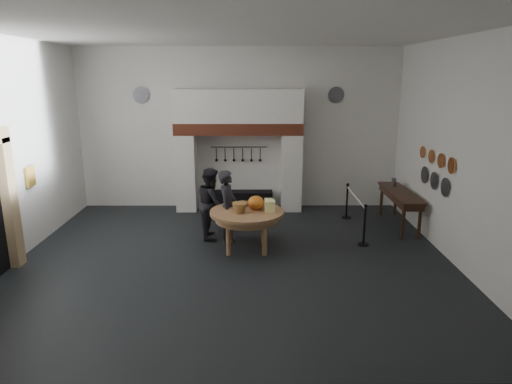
{
  "coord_description": "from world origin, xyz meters",
  "views": [
    {
      "loc": [
        0.43,
        -8.91,
        3.77
      ],
      "look_at": [
        0.47,
        0.39,
        1.35
      ],
      "focal_mm": 32.0,
      "sensor_mm": 36.0,
      "label": 1
    }
  ],
  "objects_px": {
    "work_table": "(247,212)",
    "barrier_post_near": "(364,226)",
    "side_table": "(400,193)",
    "iron_range": "(239,200)",
    "visitor_near": "(228,207)",
    "visitor_far": "(212,203)",
    "barrier_post_far": "(347,202)"
  },
  "relations": [
    {
      "from": "work_table",
      "to": "barrier_post_near",
      "type": "bearing_deg",
      "value": 4.53
    },
    {
      "from": "work_table",
      "to": "side_table",
      "type": "relative_size",
      "value": 0.73
    },
    {
      "from": "work_table",
      "to": "barrier_post_near",
      "type": "height_order",
      "value": "barrier_post_near"
    },
    {
      "from": "side_table",
      "to": "iron_range",
      "type": "bearing_deg",
      "value": 158.71
    },
    {
      "from": "visitor_near",
      "to": "visitor_far",
      "type": "bearing_deg",
      "value": 56.38
    },
    {
      "from": "iron_range",
      "to": "side_table",
      "type": "xyz_separation_m",
      "value": [
        4.1,
        -1.6,
        0.62
      ]
    },
    {
      "from": "iron_range",
      "to": "side_table",
      "type": "distance_m",
      "value": 4.44
    },
    {
      "from": "visitor_near",
      "to": "barrier_post_far",
      "type": "height_order",
      "value": "visitor_near"
    },
    {
      "from": "barrier_post_near",
      "to": "visitor_near",
      "type": "bearing_deg",
      "value": 177.24
    },
    {
      "from": "barrier_post_far",
      "to": "work_table",
      "type": "bearing_deg",
      "value": -140.09
    },
    {
      "from": "visitor_near",
      "to": "barrier_post_near",
      "type": "xyz_separation_m",
      "value": [
        3.08,
        -0.15,
        -0.4
      ]
    },
    {
      "from": "iron_range",
      "to": "side_table",
      "type": "height_order",
      "value": "side_table"
    },
    {
      "from": "visitor_far",
      "to": "barrier_post_far",
      "type": "height_order",
      "value": "visitor_far"
    },
    {
      "from": "iron_range",
      "to": "barrier_post_near",
      "type": "xyz_separation_m",
      "value": [
        2.91,
        -2.92,
        0.2
      ]
    },
    {
      "from": "side_table",
      "to": "work_table",
      "type": "bearing_deg",
      "value": -158.16
    },
    {
      "from": "work_table",
      "to": "visitor_near",
      "type": "xyz_separation_m",
      "value": [
        -0.44,
        0.36,
        0.01
      ]
    },
    {
      "from": "barrier_post_near",
      "to": "barrier_post_far",
      "type": "bearing_deg",
      "value": 90.0
    },
    {
      "from": "work_table",
      "to": "barrier_post_far",
      "type": "bearing_deg",
      "value": 39.91
    },
    {
      "from": "visitor_near",
      "to": "visitor_far",
      "type": "height_order",
      "value": "visitor_near"
    },
    {
      "from": "work_table",
      "to": "visitor_far",
      "type": "distance_m",
      "value": 1.13
    },
    {
      "from": "visitor_near",
      "to": "work_table",
      "type": "bearing_deg",
      "value": -117.9
    },
    {
      "from": "side_table",
      "to": "visitor_far",
      "type": "bearing_deg",
      "value": -170.53
    },
    {
      "from": "side_table",
      "to": "barrier_post_near",
      "type": "height_order",
      "value": "same"
    },
    {
      "from": "visitor_far",
      "to": "barrier_post_near",
      "type": "bearing_deg",
      "value": -105.67
    },
    {
      "from": "visitor_far",
      "to": "barrier_post_far",
      "type": "relative_size",
      "value": 1.85
    },
    {
      "from": "side_table",
      "to": "barrier_post_far",
      "type": "relative_size",
      "value": 2.44
    },
    {
      "from": "visitor_near",
      "to": "barrier_post_near",
      "type": "distance_m",
      "value": 3.11
    },
    {
      "from": "side_table",
      "to": "barrier_post_near",
      "type": "xyz_separation_m",
      "value": [
        -1.19,
        -1.33,
        -0.42
      ]
    },
    {
      "from": "side_table",
      "to": "barrier_post_far",
      "type": "height_order",
      "value": "same"
    },
    {
      "from": "iron_range",
      "to": "barrier_post_far",
      "type": "xyz_separation_m",
      "value": [
        2.91,
        -0.92,
        0.2
      ]
    },
    {
      "from": "work_table",
      "to": "side_table",
      "type": "height_order",
      "value": "side_table"
    },
    {
      "from": "iron_range",
      "to": "work_table",
      "type": "height_order",
      "value": "work_table"
    }
  ]
}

